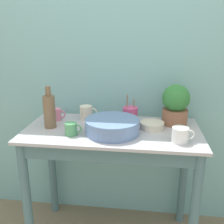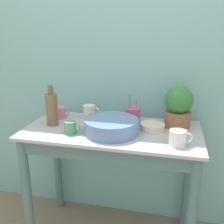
{
  "view_description": "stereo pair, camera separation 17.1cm",
  "coord_description": "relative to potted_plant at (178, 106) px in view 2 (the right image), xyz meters",
  "views": [
    {
      "loc": [
        0.21,
        -1.33,
        1.52
      ],
      "look_at": [
        0.0,
        0.29,
        1.0
      ],
      "focal_mm": 42.0,
      "sensor_mm": 36.0,
      "label": 1
    },
    {
      "loc": [
        0.37,
        -1.3,
        1.52
      ],
      "look_at": [
        0.0,
        0.29,
        1.0
      ],
      "focal_mm": 42.0,
      "sensor_mm": 36.0,
      "label": 2
    }
  ],
  "objects": [
    {
      "name": "bowl_wash_large",
      "position": [
        -0.41,
        -0.22,
        -0.1
      ],
      "size": [
        0.35,
        0.35,
        0.09
      ],
      "color": "#6684B2",
      "rests_on": "counter_table"
    },
    {
      "name": "counter_table",
      "position": [
        -0.42,
        -0.18,
        -0.35
      ],
      "size": [
        1.17,
        0.58,
        0.88
      ],
      "color": "slate",
      "rests_on": "ground_plane"
    },
    {
      "name": "mug_white",
      "position": [
        0.0,
        -0.31,
        -0.1
      ],
      "size": [
        0.13,
        0.1,
        0.09
      ],
      "color": "white",
      "rests_on": "counter_table"
    },
    {
      "name": "mug_cream",
      "position": [
        -0.64,
        0.02,
        -0.09
      ],
      "size": [
        0.13,
        0.09,
        0.1
      ],
      "color": "beige",
      "rests_on": "counter_table"
    },
    {
      "name": "potted_plant",
      "position": [
        0.0,
        0.0,
        0.0
      ],
      "size": [
        0.19,
        0.19,
        0.28
      ],
      "color": "#8C5B42",
      "rests_on": "counter_table"
    },
    {
      "name": "bottle_tall",
      "position": [
        -0.84,
        -0.17,
        -0.03
      ],
      "size": [
        0.08,
        0.08,
        0.28
      ],
      "color": "brown",
      "rests_on": "counter_table"
    },
    {
      "name": "bowl_small_cream",
      "position": [
        -0.16,
        -0.11,
        -0.12
      ],
      "size": [
        0.16,
        0.16,
        0.04
      ],
      "color": "beige",
      "rests_on": "counter_table"
    },
    {
      "name": "mug_pink",
      "position": [
        -0.85,
        -0.03,
        -0.1
      ],
      "size": [
        0.1,
        0.07,
        0.09
      ],
      "color": "pink",
      "rests_on": "counter_table"
    },
    {
      "name": "mug_green",
      "position": [
        -0.66,
        -0.29,
        -0.1
      ],
      "size": [
        0.11,
        0.08,
        0.08
      ],
      "color": "#4C935B",
      "rests_on": "counter_table"
    },
    {
      "name": "utensil_cup",
      "position": [
        -0.31,
        0.02,
        -0.09
      ],
      "size": [
        0.11,
        0.11,
        0.2
      ],
      "color": "#CC4C7F",
      "rests_on": "counter_table"
    },
    {
      "name": "wall_back",
      "position": [
        -0.42,
        0.19,
        0.17
      ],
      "size": [
        6.0,
        0.05,
        2.4
      ],
      "color": "#7AB2B2",
      "rests_on": "ground_plane"
    }
  ]
}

